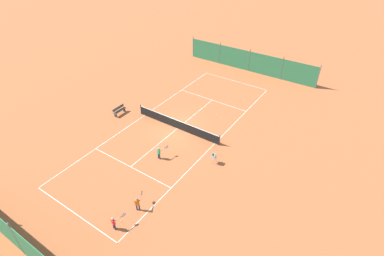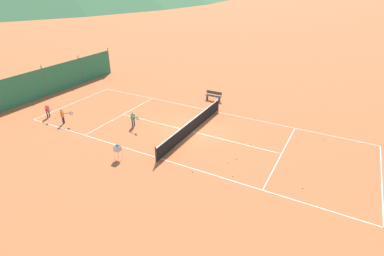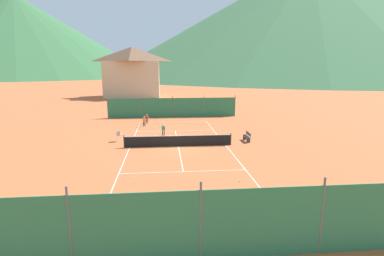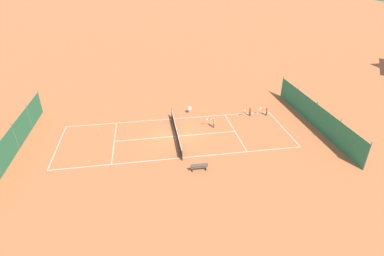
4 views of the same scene
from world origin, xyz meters
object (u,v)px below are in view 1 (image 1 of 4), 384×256
Objects in this scene: tennis_ball_mid_court at (220,118)px; courtside_bench at (119,110)px; tennis_ball_alley_right at (231,131)px; tennis_ball_by_net_left at (198,85)px; ball_hopper at (214,157)px; player_near_baseline at (138,203)px; tennis_net at (177,124)px; tennis_ball_by_net_right at (244,101)px; tennis_ball_near_corner at (235,118)px; player_far_service at (114,222)px; tennis_ball_alley_left at (200,108)px; player_far_baseline at (159,152)px; tennis_ball_far_corner at (121,221)px; tennis_ball_service_box at (217,115)px.

courtside_bench is at bearing 30.02° from tennis_ball_mid_court.
tennis_ball_alley_right is 9.74m from tennis_ball_by_net_left.
tennis_ball_mid_court is 0.07× the size of ball_hopper.
player_near_baseline is 17.43× the size of tennis_ball_by_net_left.
tennis_net is 139.09× the size of tennis_ball_by_net_right.
courtside_bench reaches higher than tennis_ball_near_corner.
tennis_ball_alley_right is at bearing -94.91° from player_far_service.
tennis_ball_alley_left is (3.42, -15.49, -0.61)m from player_far_service.
tennis_ball_near_corner is at bearing 101.80° from tennis_ball_by_net_right.
player_far_baseline is 17.41× the size of tennis_ball_by_net_right.
tennis_ball_by_net_left is 6.15m from tennis_ball_by_net_right.
tennis_ball_mid_court is 4.37m from tennis_ball_by_net_right.
ball_hopper reaches higher than tennis_ball_far_corner.
tennis_ball_alley_right is at bearing -161.18° from courtside_bench.
tennis_net is at bearing -168.81° from courtside_bench.
courtside_bench is at bearing 11.19° from tennis_net.
ball_hopper is (-1.59, 6.85, 0.63)m from tennis_ball_near_corner.
tennis_ball_service_box is (-0.62, -8.38, -0.64)m from player_far_baseline.
tennis_ball_alley_right and tennis_ball_mid_court have the same top height.
tennis_ball_by_net_right is 0.07× the size of ball_hopper.
tennis_ball_by_net_left is at bearing -51.77° from ball_hopper.
tennis_ball_service_box is at bearing -114.93° from tennis_net.
tennis_ball_mid_court is 10.22m from courtside_bench.
tennis_ball_alley_left is (2.67, -0.44, 0.00)m from tennis_ball_mid_court.
tennis_ball_alley_left is 8.57m from ball_hopper.
ball_hopper is (-2.06, -8.93, 0.02)m from player_far_service.
tennis_ball_service_box is at bearing -83.51° from player_near_baseline.
tennis_ball_alley_right is 2.40m from tennis_ball_mid_court.
tennis_ball_alley_left is (1.47, -8.56, -0.64)m from player_far_baseline.
tennis_ball_alley_left is (3.32, -14.89, 0.00)m from tennis_ball_far_corner.
tennis_ball_far_corner is (0.10, -0.60, -0.61)m from player_far_service.
player_near_baseline is (-3.43, 9.21, 0.17)m from tennis_net.
tennis_net reaches higher than tennis_ball_near_corner.
tennis_ball_far_corner is (-0.65, 14.45, 0.00)m from tennis_ball_mid_court.
tennis_ball_service_box is 1.00× the size of tennis_ball_far_corner.
tennis_ball_service_box is 2.10m from tennis_ball_alley_left.
tennis_ball_near_corner and tennis_ball_service_box have the same top height.
tennis_ball_alley_right and tennis_ball_by_net_right have the same top height.
player_far_service is at bearing 92.85° from tennis_ball_mid_court.
tennis_ball_by_net_left is 10.26m from courtside_bench.
ball_hopper is (-2.80, 6.12, 0.63)m from tennis_ball_mid_court.
tennis_ball_far_corner is 0.07× the size of ball_hopper.
tennis_net is at bearing 110.55° from tennis_ball_by_net_left.
player_near_baseline is 13.11m from tennis_ball_mid_court.
tennis_ball_service_box and tennis_ball_by_net_left have the same top height.
player_far_service is at bearing 85.09° from tennis_ball_alley_right.
tennis_ball_alley_left is at bearing -22.31° from tennis_ball_alley_right.
tennis_ball_near_corner is at bearing -105.29° from player_far_baseline.
player_far_baseline is at bearing 85.76° from tennis_ball_service_box.
tennis_ball_service_box is 1.00× the size of tennis_ball_by_net_left.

